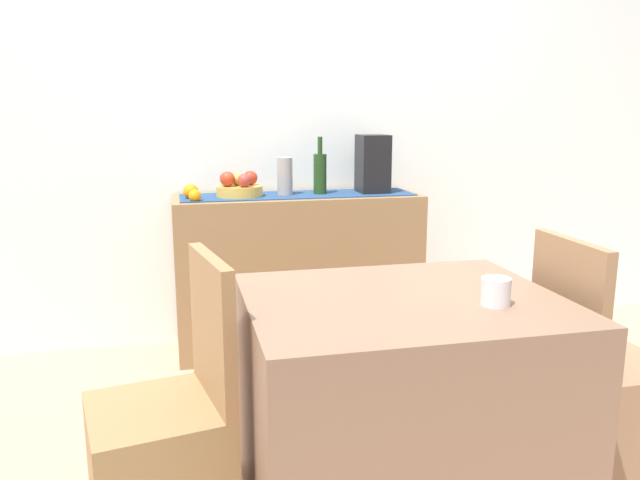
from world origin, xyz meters
TOP-DOWN VIEW (x-y plane):
  - ground_plane at (0.00, 0.00)m, footprint 6.40×6.40m
  - room_wall_rear at (0.00, 1.18)m, footprint 6.40×0.06m
  - sideboard_console at (0.05, 0.92)m, footprint 1.35×0.42m
  - table_runner at (0.05, 0.92)m, footprint 1.26×0.32m
  - fruit_bowl at (-0.27, 0.92)m, footprint 0.25×0.25m
  - apple_upper at (-0.25, 0.85)m, footprint 0.07×0.07m
  - apple_left at (-0.28, 0.93)m, footprint 0.07×0.07m
  - apple_right at (-0.21, 0.93)m, footprint 0.08×0.08m
  - apple_center at (-0.33, 0.89)m, footprint 0.08×0.08m
  - apple_rear at (-0.33, 0.97)m, footprint 0.07×0.07m
  - wine_bottle at (0.17, 0.92)m, footprint 0.07×0.07m
  - coffee_maker at (0.47, 0.92)m, footprint 0.16×0.18m
  - ceramic_vase at (-0.02, 0.92)m, footprint 0.08×0.08m
  - orange_loose_mid at (-0.51, 0.80)m, footprint 0.06×0.06m
  - orange_loose_end at (-0.52, 0.90)m, footprint 0.08×0.08m
  - dining_table at (0.10, -0.60)m, footprint 1.00×0.82m
  - coffee_cup at (0.34, -0.74)m, footprint 0.09×0.09m
  - chair_near_window at (-0.67, -0.59)m, footprint 0.47×0.47m
  - chair_by_corner at (0.86, -0.60)m, footprint 0.40×0.40m

SIDE VIEW (x-z plane):
  - ground_plane at x=0.00m, z-range -0.02..0.00m
  - chair_near_window at x=-0.67m, z-range -0.18..0.72m
  - chair_by_corner at x=0.86m, z-range -0.18..0.72m
  - dining_table at x=0.10m, z-range 0.00..0.74m
  - sideboard_console at x=0.05m, z-range 0.00..0.87m
  - coffee_cup at x=0.34m, z-range 0.74..0.83m
  - table_runner at x=0.05m, z-range 0.87..0.87m
  - orange_loose_mid at x=-0.51m, z-range 0.87..0.93m
  - fruit_bowl at x=-0.27m, z-range 0.87..0.93m
  - orange_loose_end at x=-0.52m, z-range 0.87..0.95m
  - apple_left at x=-0.28m, z-range 0.93..0.99m
  - apple_rear at x=-0.33m, z-range 0.93..1.00m
  - apple_upper at x=-0.25m, z-range 0.93..1.00m
  - apple_right at x=-0.21m, z-range 0.93..1.01m
  - apple_center at x=-0.33m, z-range 0.93..1.01m
  - ceramic_vase at x=-0.02m, z-range 0.87..1.07m
  - wine_bottle at x=0.17m, z-range 0.83..1.14m
  - coffee_maker at x=0.47m, z-range 0.87..1.19m
  - room_wall_rear at x=0.00m, z-range 0.00..2.70m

